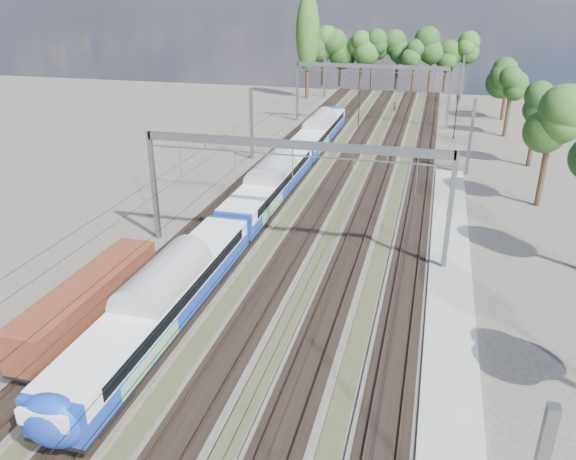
% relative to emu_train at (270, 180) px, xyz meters
% --- Properties ---
extents(track_bed, '(21.00, 130.00, 0.34)m').
position_rel_emu_train_xyz_m(track_bed, '(4.50, 5.86, -2.62)').
color(track_bed, '#47423A').
rests_on(track_bed, ground).
extents(platform, '(3.00, 70.00, 0.30)m').
position_rel_emu_train_xyz_m(platform, '(16.50, -19.14, -2.57)').
color(platform, gray).
rests_on(platform, ground).
extents(catenary, '(25.65, 130.00, 9.00)m').
position_rel_emu_train_xyz_m(catenary, '(4.83, 13.54, 3.68)').
color(catenary, slate).
rests_on(catenary, ground).
extents(tree_belt, '(40.51, 102.09, 11.59)m').
position_rel_emu_train_xyz_m(tree_belt, '(9.98, 57.49, 5.19)').
color(tree_belt, black).
rests_on(tree_belt, ground).
extents(poplar, '(4.40, 4.40, 19.04)m').
position_rel_emu_train_xyz_m(poplar, '(-10.00, 58.86, 9.17)').
color(poplar, black).
rests_on(poplar, ground).
extents(emu_train, '(3.16, 66.77, 4.62)m').
position_rel_emu_train_xyz_m(emu_train, '(0.00, 0.00, 0.00)').
color(emu_train, black).
rests_on(emu_train, ground).
extents(freight_boxcar, '(2.56, 12.38, 3.19)m').
position_rel_emu_train_xyz_m(freight_boxcar, '(-4.50, -22.76, -0.77)').
color(freight_boxcar, black).
rests_on(freight_boxcar, ground).
extents(worker, '(0.60, 0.72, 1.69)m').
position_rel_emu_train_xyz_m(worker, '(7.48, 49.64, -1.88)').
color(worker, black).
rests_on(worker, ground).
extents(signal_near, '(0.46, 0.42, 6.37)m').
position_rel_emu_train_xyz_m(signal_near, '(3.39, 34.49, 1.31)').
color(signal_near, black).
rests_on(signal_near, ground).
extents(signal_far, '(0.43, 0.39, 6.10)m').
position_rel_emu_train_xyz_m(signal_far, '(17.05, 32.43, 1.14)').
color(signal_far, black).
rests_on(signal_far, ground).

